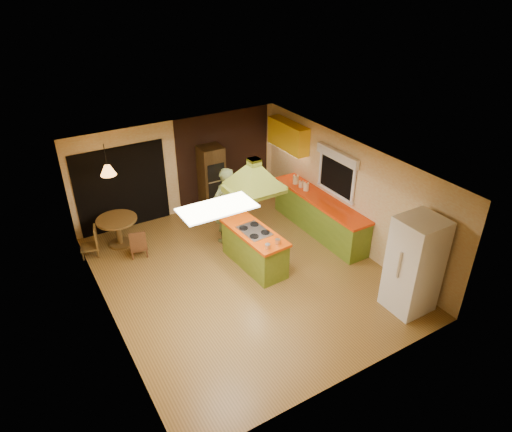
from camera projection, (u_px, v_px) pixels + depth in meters
ground at (243, 274)px, 9.71m from camera, size 6.50×6.50×0.00m
room_walls at (242, 224)px, 9.09m from camera, size 5.50×6.50×6.50m
ceiling_plane at (241, 166)px, 8.47m from camera, size 6.50×6.50×0.00m
brick_panel at (224, 158)px, 12.06m from camera, size 2.64×0.03×2.50m
nook_opening at (122, 189)px, 10.93m from camera, size 2.20×0.03×2.10m
right_counter at (319, 215)px, 11.01m from camera, size 0.62×3.05×0.92m
upper_cabinets at (288, 136)px, 11.53m from camera, size 0.34×1.40×0.70m
window_right at (337, 166)px, 10.33m from camera, size 0.12×1.35×1.06m
fluor_panel at (217, 208)px, 7.09m from camera, size 1.20×0.60×0.03m
kitchen_island at (254, 248)px, 9.81m from camera, size 0.80×1.75×0.88m
range_hood at (254, 171)px, 8.91m from camera, size 1.11×0.80×0.80m
man at (226, 206)px, 10.44m from camera, size 0.77×0.60×1.86m
refrigerator at (414, 265)px, 8.36m from camera, size 0.79×0.75×1.93m
wall_oven at (212, 179)px, 11.79m from camera, size 0.59×0.61×1.77m
dining_table at (118, 227)px, 10.49m from camera, size 0.92×0.92×0.70m
chair_left at (89, 242)px, 10.17m from camera, size 0.46×0.46×0.70m
chair_near at (138, 242)px, 10.18m from camera, size 0.46×0.46×0.69m
pendant_lamp at (108, 170)px, 9.79m from camera, size 0.39×0.39×0.22m
canister_large at (296, 180)px, 11.43m from camera, size 0.17×0.17×0.22m
canister_medium at (306, 187)px, 11.10m from camera, size 0.15×0.15×0.20m
canister_small at (301, 184)px, 11.26m from camera, size 0.14×0.14×0.16m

